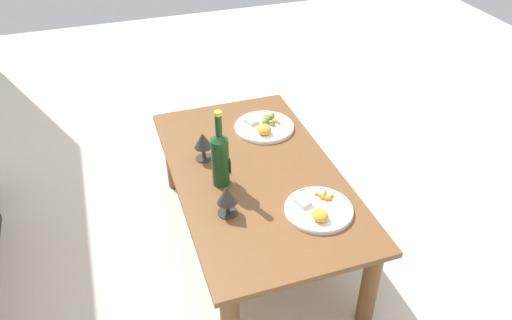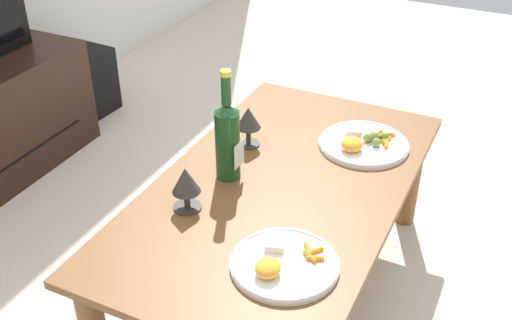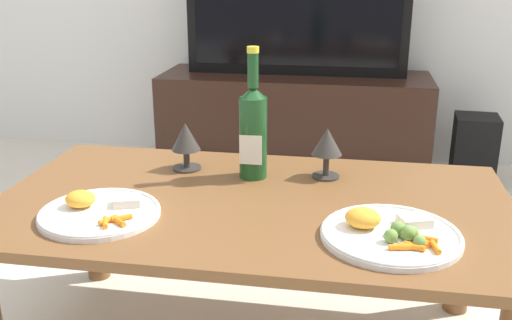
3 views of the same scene
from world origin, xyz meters
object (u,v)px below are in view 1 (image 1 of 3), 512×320
(wine_bottle, at_px, (220,157))
(dining_table, at_px, (255,184))
(goblet_left, at_px, (227,196))
(goblet_right, at_px, (203,142))
(dinner_plate_right, at_px, (264,126))
(dinner_plate_left, at_px, (318,209))

(wine_bottle, bearing_deg, dining_table, -81.05)
(goblet_left, distance_m, goblet_right, 0.38)
(dining_table, relative_size, goblet_left, 9.43)
(wine_bottle, relative_size, dinner_plate_right, 1.18)
(wine_bottle, relative_size, goblet_right, 2.54)
(goblet_left, bearing_deg, goblet_right, 0.00)
(goblet_right, bearing_deg, wine_bottle, -171.72)
(goblet_right, height_order, dinner_plate_right, goblet_right)
(goblet_right, bearing_deg, dining_table, -131.66)
(dining_table, bearing_deg, dinner_plate_left, -154.95)
(dining_table, bearing_deg, wine_bottle, 98.95)
(wine_bottle, xyz_separation_m, goblet_right, (0.19, 0.03, -0.04))
(dinner_plate_left, bearing_deg, goblet_left, 72.48)
(goblet_left, xyz_separation_m, dinner_plate_left, (-0.11, -0.34, -0.07))
(wine_bottle, xyz_separation_m, goblet_left, (-0.19, 0.03, -0.05))
(goblet_left, relative_size, dinner_plate_right, 0.45)
(dining_table, relative_size, goblet_right, 9.15)
(dining_table, xyz_separation_m, goblet_right, (0.17, 0.19, 0.16))
(dinner_plate_right, bearing_deg, goblet_left, 147.60)
(goblet_right, bearing_deg, dinner_plate_right, -65.86)
(wine_bottle, bearing_deg, dinner_plate_left, -133.86)
(goblet_right, xyz_separation_m, dinner_plate_left, (-0.49, -0.34, -0.08))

